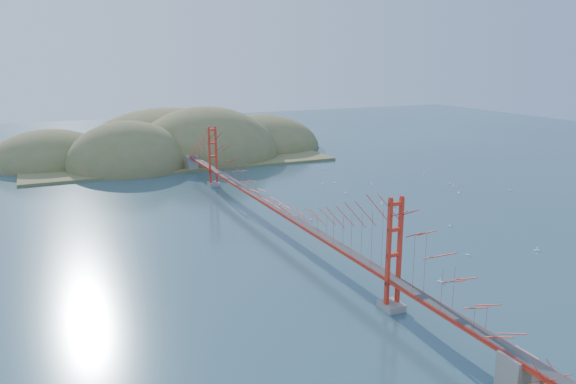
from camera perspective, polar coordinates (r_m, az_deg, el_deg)
name	(u,v)px	position (r m, az deg, el deg)	size (l,w,h in m)	color
ground	(274,228)	(83.17, -1.41, -3.65)	(320.00, 320.00, 0.00)	#2F515F
bridge	(273,181)	(81.51, -1.49, 1.09)	(2.20, 94.40, 12.00)	gray
far_headlands	(178,154)	(147.51, -11.15, 3.81)	(84.00, 58.00, 25.00)	olive
sailboat_1	(345,193)	(103.90, 5.84, -0.07)	(0.57, 0.62, 0.70)	white
sailboat_2	(537,250)	(80.43, 23.97, -5.38)	(0.69, 0.69, 0.73)	white
sailboat_10	(440,281)	(66.22, 15.20, -8.69)	(0.61, 0.62, 0.70)	white
sailboat_3	(280,204)	(95.59, -0.83, -1.23)	(0.57, 0.57, 0.63)	white
sailboat_4	(372,184)	(111.75, 8.49, 0.83)	(0.66, 0.66, 0.71)	white
sailboat_5	(459,192)	(108.33, 16.94, -0.04)	(0.47, 0.55, 0.63)	white
sailboat_7	(323,169)	(125.44, 3.55, 2.37)	(0.53, 0.43, 0.63)	white
sailboat_14	(382,203)	(97.49, 9.49, -1.12)	(0.51, 0.59, 0.67)	white
sailboat_8	(450,183)	(115.44, 16.10, 0.85)	(0.57, 0.57, 0.64)	white
sailboat_15	(318,166)	(128.74, 3.02, 2.68)	(0.41, 0.50, 0.58)	white
sailboat_6	(467,254)	(75.58, 17.77, -6.04)	(0.60, 0.60, 0.63)	white
sailboat_11	(510,190)	(113.49, 21.59, 0.20)	(0.66, 0.66, 0.69)	white
sailboat_17	(454,186)	(113.63, 16.47, 0.62)	(0.54, 0.44, 0.63)	white
sailboat_9	(424,174)	(123.43, 13.61, 1.82)	(0.60, 0.60, 0.63)	white
sailboat_0	(450,225)	(87.20, 16.11, -3.28)	(0.42, 0.50, 0.57)	white
sailboat_16	(394,206)	(95.97, 10.70, -1.41)	(0.66, 0.66, 0.72)	white
sailboat_12	(335,183)	(111.96, 4.80, 0.96)	(0.61, 0.58, 0.68)	white
sailboat_extra_0	(323,184)	(110.87, 3.54, 0.85)	(0.48, 0.55, 0.62)	white
sailboat_extra_1	(311,219)	(86.95, 2.36, -2.78)	(0.51, 0.41, 0.60)	white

